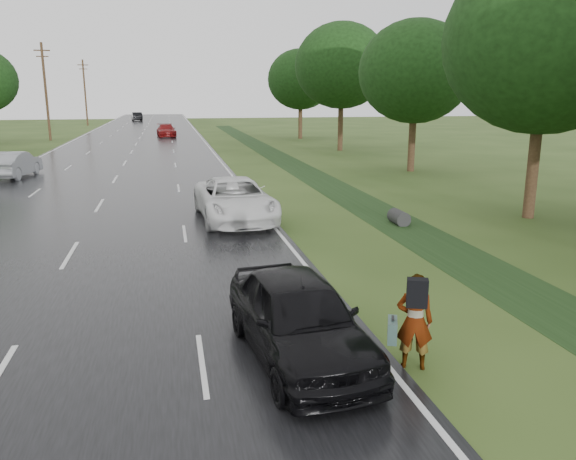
{
  "coord_description": "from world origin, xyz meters",
  "views": [
    {
      "loc": [
        3.1,
        -9.41,
        4.78
      ],
      "look_at": [
        6.08,
        4.66,
        1.3
      ],
      "focal_mm": 35.0,
      "sensor_mm": 36.0,
      "label": 1
    }
  ],
  "objects_px": {
    "pedestrian": "(413,320)",
    "dark_sedan": "(299,317)",
    "white_pickup": "(235,199)",
    "silver_sedan": "(14,164)"
  },
  "relations": [
    {
      "from": "silver_sedan",
      "to": "dark_sedan",
      "type": "bearing_deg",
      "value": 121.61
    },
    {
      "from": "dark_sedan",
      "to": "white_pickup",
      "type": "bearing_deg",
      "value": 82.7
    },
    {
      "from": "pedestrian",
      "to": "white_pickup",
      "type": "xyz_separation_m",
      "value": [
        -1.67,
        12.65,
        -0.07
      ]
    },
    {
      "from": "dark_sedan",
      "to": "pedestrian",
      "type": "bearing_deg",
      "value": -27.4
    },
    {
      "from": "white_pickup",
      "to": "pedestrian",
      "type": "bearing_deg",
      "value": -85.58
    },
    {
      "from": "silver_sedan",
      "to": "white_pickup",
      "type": "bearing_deg",
      "value": 137.17
    },
    {
      "from": "pedestrian",
      "to": "dark_sedan",
      "type": "height_order",
      "value": "pedestrian"
    },
    {
      "from": "pedestrian",
      "to": "white_pickup",
      "type": "relative_size",
      "value": 0.31
    },
    {
      "from": "pedestrian",
      "to": "dark_sedan",
      "type": "distance_m",
      "value": 2.05
    },
    {
      "from": "pedestrian",
      "to": "white_pickup",
      "type": "distance_m",
      "value": 12.76
    }
  ]
}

